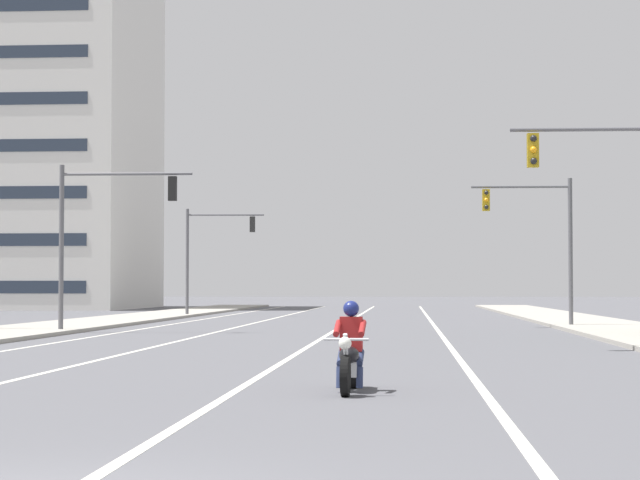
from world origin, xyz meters
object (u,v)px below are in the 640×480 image
at_px(traffic_signal_mid_right, 542,230).
at_px(apartment_building_far_left_block, 7,115).
at_px(motorcycle_with_rider, 350,355).
at_px(traffic_signal_near_left, 99,221).
at_px(traffic_signal_near_right, 620,197).
at_px(traffic_signal_mid_left, 209,246).

xyz_separation_m(traffic_signal_mid_right, apartment_building_far_left_block, (-37.35, 42.64, 11.35)).
height_order(motorcycle_with_rider, traffic_signal_near_left, traffic_signal_near_left).
bearing_deg(traffic_signal_near_right, traffic_signal_mid_right, 89.92).
distance_m(motorcycle_with_rider, traffic_signal_near_left, 26.38).
relative_size(motorcycle_with_rider, traffic_signal_near_left, 0.35).
relative_size(motorcycle_with_rider, traffic_signal_mid_right, 0.35).
bearing_deg(apartment_building_far_left_block, traffic_signal_mid_right, -48.78).
relative_size(traffic_signal_mid_right, apartment_building_far_left_block, 0.20).
distance_m(traffic_signal_near_right, apartment_building_far_left_block, 72.20).
distance_m(traffic_signal_near_left, traffic_signal_mid_right, 18.20).
height_order(traffic_signal_near_right, traffic_signal_near_left, same).
xyz_separation_m(motorcycle_with_rider, traffic_signal_near_right, (6.53, 12.62, 3.46)).
bearing_deg(motorcycle_with_rider, traffic_signal_near_right, 62.64).
distance_m(motorcycle_with_rider, traffic_signal_mid_right, 31.61).
distance_m(traffic_signal_near_right, traffic_signal_near_left, 20.37).
bearing_deg(traffic_signal_mid_right, traffic_signal_near_left, -158.31).
xyz_separation_m(traffic_signal_near_right, traffic_signal_mid_left, (-16.92, 36.26, 0.03)).
distance_m(motorcycle_with_rider, traffic_signal_mid_left, 50.09).
relative_size(traffic_signal_near_left, traffic_signal_mid_left, 1.00).
height_order(traffic_signal_near_right, traffic_signal_mid_left, same).
bearing_deg(traffic_signal_mid_right, motorcycle_with_rider, -102.04).
relative_size(traffic_signal_near_left, apartment_building_far_left_block, 0.20).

